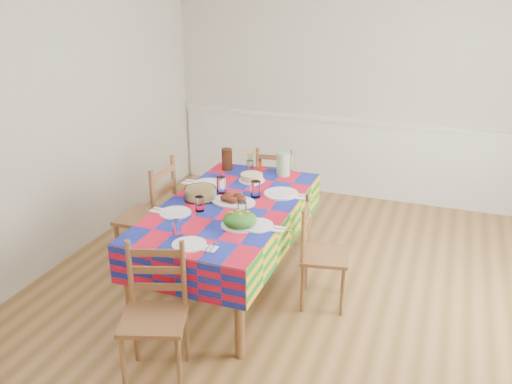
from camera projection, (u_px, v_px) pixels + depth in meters
room at (306, 142)px, 3.82m from camera, size 4.58×5.08×2.78m
wainscot at (360, 157)px, 6.30m from camera, size 4.41×0.06×0.92m
dining_table at (230, 213)px, 4.38m from camera, size 1.02×1.89×0.74m
setting_near_head at (185, 238)px, 3.72m from camera, size 0.38×0.26×0.11m
setting_left_near at (183, 209)px, 4.18m from camera, size 0.45×0.27×0.12m
setting_left_far at (212, 184)px, 4.68m from camera, size 0.52×0.31×0.14m
setting_right_near at (252, 220)px, 4.00m from camera, size 0.47×0.27×0.12m
setting_right_far at (273, 192)px, 4.51m from camera, size 0.54×0.31×0.14m
meat_platter at (233, 199)px, 4.36m from camera, size 0.37×0.26×0.07m
salad_platter at (240, 220)px, 3.95m from camera, size 0.28×0.28×0.12m
pasta_bowl at (200, 193)px, 4.43m from camera, size 0.26×0.26×0.10m
cake at (252, 177)px, 4.83m from camera, size 0.23×0.23×0.06m
serving_utensils at (241, 211)px, 4.21m from camera, size 0.13×0.28×0.01m
flower_vase at (250, 163)px, 5.05m from camera, size 0.13×0.11×0.20m
hot_sauce at (260, 165)px, 5.04m from camera, size 0.03×0.03×0.13m
green_pitcher at (283, 164)px, 4.94m from camera, size 0.13×0.13×0.22m
tea_pitcher at (227, 159)px, 5.09m from camera, size 0.10×0.10×0.20m
name_card at (177, 254)px, 3.54m from camera, size 0.09×0.03×0.02m
chair_near at (155, 315)px, 3.42m from camera, size 0.50×0.49×0.90m
chair_far at (276, 188)px, 5.50m from camera, size 0.43×0.42×0.89m
chair_left at (151, 217)px, 4.68m from camera, size 0.44×0.46×1.01m
chair_right at (320, 255)px, 4.21m from camera, size 0.42×0.44×0.86m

